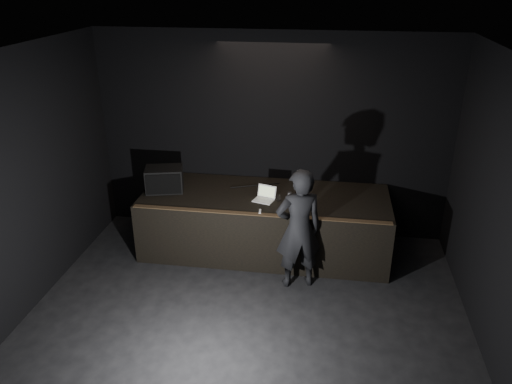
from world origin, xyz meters
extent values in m
plane|color=black|center=(0.00, 0.00, 0.00)|extent=(7.00, 7.00, 0.00)
cube|color=black|center=(0.00, 3.50, 1.75)|extent=(6.00, 0.10, 3.50)
cube|color=black|center=(0.00, 0.00, 3.50)|extent=(6.00, 7.00, 0.04)
cube|color=black|center=(0.00, 2.73, 0.50)|extent=(4.00, 1.50, 1.00)
cube|color=brown|center=(0.00, 2.02, 1.01)|extent=(3.92, 0.10, 0.01)
cube|color=black|center=(-1.67, 2.68, 1.20)|extent=(0.68, 0.55, 0.40)
cube|color=black|center=(-1.62, 2.47, 1.20)|extent=(0.54, 0.16, 0.34)
cylinder|color=black|center=(-0.22, 3.08, 1.01)|extent=(0.79, 0.33, 0.02)
cube|color=silver|center=(0.00, 2.50, 1.01)|extent=(0.36, 0.29, 0.02)
cube|color=silver|center=(0.00, 2.50, 1.02)|extent=(0.29, 0.20, 0.00)
cube|color=silver|center=(0.04, 2.64, 1.11)|extent=(0.31, 0.15, 0.20)
cube|color=#CBDA40|center=(0.04, 2.63, 1.11)|extent=(0.27, 0.12, 0.16)
cylinder|color=silver|center=(0.41, 2.55, 1.08)|extent=(0.06, 0.06, 0.16)
cylinder|color=navy|center=(0.41, 2.55, 1.08)|extent=(0.07, 0.07, 0.07)
cylinder|color=red|center=(0.41, 2.55, 1.04)|extent=(0.07, 0.07, 0.01)
cylinder|color=white|center=(0.24, 2.55, 1.05)|extent=(0.08, 0.08, 0.10)
cube|color=white|center=(0.01, 2.10, 1.01)|extent=(0.04, 0.14, 0.03)
imported|color=black|center=(0.62, 1.78, 0.93)|extent=(0.78, 0.64, 1.86)
camera|label=1|loc=(0.96, -4.57, 4.36)|focal=35.00mm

